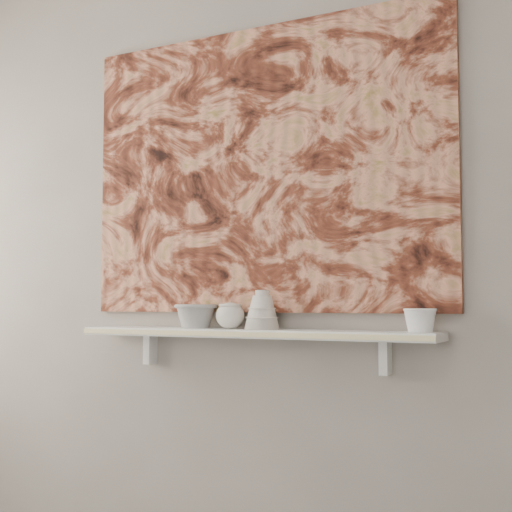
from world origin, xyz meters
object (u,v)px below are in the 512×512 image
Objects in this scene: painting at (260,168)px; bell_vessel at (262,310)px; shelf at (250,333)px; cup_cream at (230,316)px; bowl_grey at (196,316)px; bowl_white at (420,320)px.

painting reaches higher than bell_vessel.
cup_cream is at bearing 180.00° from shelf.
cup_cream is at bearing 0.00° from bowl_grey.
bell_vessel is at bearing 0.00° from bowl_grey.
painting is at bearing 121.71° from bell_vessel.
shelf is 9.75× the size of bell_vessel.
painting is 0.61m from bowl_grey.
bowl_grey is at bearing -161.01° from painting.
shelf is 0.24m from bowl_grey.
shelf is at bearing 0.00° from cup_cream.
painting is 0.57m from cup_cream.
painting is at bearing 90.00° from shelf.
bowl_grey is 1.55× the size of cup_cream.
bell_vessel reaches higher than bowl_grey.
painting is 14.12× the size of cup_cream.
bowl_white is (0.71, 0.00, -0.01)m from cup_cream.
painting reaches higher than shelf.
bowl_grey reaches higher than shelf.
bowl_white reaches higher than shelf.
shelf is 0.10m from bell_vessel.
bowl_white is at bearing 0.00° from bell_vessel.
bowl_white is at bearing -7.30° from painting.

